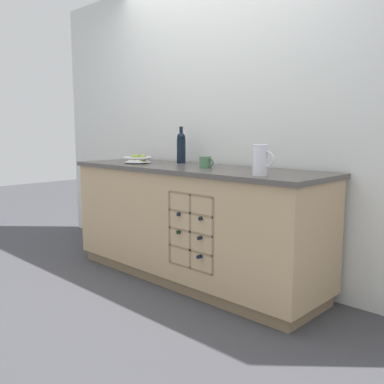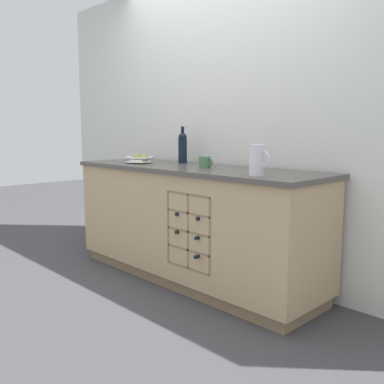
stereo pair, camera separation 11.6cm
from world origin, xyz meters
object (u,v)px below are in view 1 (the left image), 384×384
Objects in this scene: fruit_bowl at (138,159)px; white_pitcher at (261,159)px; ceramic_mug at (206,162)px; standing_wine_bottle at (181,147)px.

white_pitcher is (1.35, -0.11, 0.06)m from fruit_bowl.
fruit_bowl is at bearing 175.20° from white_pitcher.
standing_wine_bottle is at bearing 157.03° from ceramic_mug.
standing_wine_bottle reaches higher than ceramic_mug.
standing_wine_bottle reaches higher than white_pitcher.
white_pitcher is at bearing -4.80° from fruit_bowl.
fruit_bowl is 0.72m from ceramic_mug.
standing_wine_bottle reaches higher than fruit_bowl.
white_pitcher is at bearing -16.48° from ceramic_mug.
ceramic_mug reaches higher than fruit_bowl.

